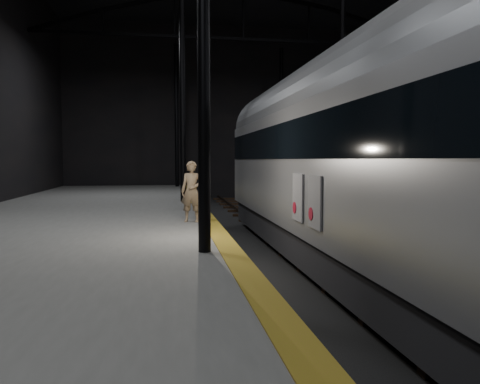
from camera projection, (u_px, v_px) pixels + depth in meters
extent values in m
plane|color=black|center=(317.00, 255.00, 14.40)|extent=(44.00, 44.00, 0.00)
cube|color=#595956|center=(62.00, 246.00, 13.19)|extent=(9.00, 43.80, 1.00)
cube|color=olive|center=(212.00, 225.00, 13.82)|extent=(0.50, 43.80, 0.01)
cube|color=#3F3328|center=(295.00, 250.00, 14.28)|extent=(0.08, 43.00, 0.14)
cube|color=#3F3328|center=(340.00, 248.00, 14.50)|extent=(0.08, 43.00, 0.14)
cube|color=black|center=(317.00, 253.00, 14.40)|extent=(2.40, 42.00, 0.12)
cylinder|color=black|center=(203.00, 7.00, 9.45)|extent=(0.26, 0.26, 10.00)
cylinder|color=black|center=(182.00, 92.00, 21.27)|extent=(0.26, 0.26, 10.00)
cylinder|color=black|center=(342.00, 95.00, 22.46)|extent=(0.26, 0.26, 10.00)
cylinder|color=black|center=(177.00, 116.00, 33.09)|extent=(0.26, 0.26, 10.00)
cylinder|color=black|center=(281.00, 118.00, 34.28)|extent=(0.26, 0.26, 10.00)
cube|color=black|center=(243.00, 39.00, 27.50)|extent=(23.60, 0.15, 0.18)
cube|color=#A5A6AD|center=(365.00, 170.00, 10.87)|extent=(3.05, 21.03, 3.15)
cube|color=black|center=(364.00, 254.00, 11.01)|extent=(2.79, 20.61, 0.89)
cube|color=black|center=(366.00, 138.00, 10.82)|extent=(3.11, 20.71, 0.95)
cylinder|color=slate|center=(367.00, 102.00, 10.76)|extent=(2.99, 20.82, 2.99)
cube|color=black|center=(285.00, 226.00, 18.29)|extent=(1.89, 2.31, 0.37)
cube|color=silver|center=(315.00, 202.00, 9.63)|extent=(0.04, 0.79, 1.10)
cube|color=silver|center=(298.00, 197.00, 10.88)|extent=(0.04, 0.79, 1.10)
cylinder|color=maroon|center=(311.00, 214.00, 9.84)|extent=(0.03, 0.27, 0.27)
cylinder|color=maroon|center=(295.00, 208.00, 11.08)|extent=(0.03, 0.27, 0.27)
imported|color=#8B7255|center=(192.00, 191.00, 14.42)|extent=(0.78, 0.62, 1.89)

